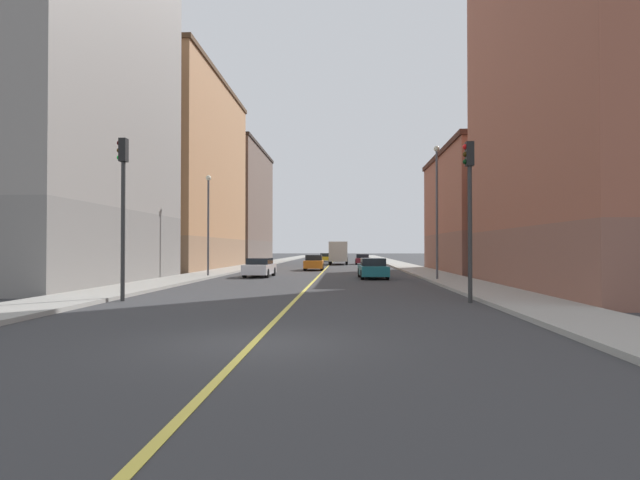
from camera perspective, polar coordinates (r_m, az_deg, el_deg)
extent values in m
plane|color=#37373A|center=(11.28, -7.35, -11.23)|extent=(400.00, 400.00, 0.00)
cube|color=#9E9B93|center=(60.31, 9.03, -2.77)|extent=(3.02, 168.00, 0.15)
cube|color=#9E9B93|center=(60.86, -7.09, -2.76)|extent=(3.02, 168.00, 0.15)
cube|color=#E5D14C|center=(59.99, 0.94, -2.85)|extent=(0.16, 154.00, 0.01)
cube|color=brown|center=(29.06, 31.32, -1.82)|extent=(11.64, 17.66, 3.00)
cube|color=#93513D|center=(30.96, 31.13, 19.41)|extent=(11.64, 17.66, 19.43)
cube|color=brown|center=(46.78, 20.05, -1.35)|extent=(11.64, 17.06, 3.27)
cube|color=#93513D|center=(47.00, 20.02, 4.69)|extent=(11.64, 17.06, 6.61)
cube|color=#42241B|center=(47.47, 19.99, 8.91)|extent=(11.94, 17.36, 0.40)
cube|color=slate|center=(33.65, -29.08, -0.70)|extent=(11.64, 16.85, 4.18)
cube|color=gray|center=(35.53, -28.92, 17.91)|extent=(11.64, 16.85, 18.50)
cube|color=#8F6B4F|center=(53.21, -16.71, -1.44)|extent=(11.64, 22.39, 3.02)
cube|color=#A8754C|center=(53.89, -16.67, 8.27)|extent=(11.64, 22.39, 15.17)
cube|color=#4B3422|center=(55.67, -16.63, 16.20)|extent=(11.94, 22.69, 0.40)
cube|color=brown|center=(75.89, -10.74, -1.27)|extent=(11.64, 21.46, 3.11)
cube|color=brown|center=(76.27, -10.72, 4.76)|extent=(11.64, 21.46, 12.92)
cube|color=#2B221D|center=(77.21, -10.71, 9.69)|extent=(11.94, 21.76, 0.40)
cylinder|color=#2D2D2D|center=(20.02, 16.17, 0.61)|extent=(0.16, 0.16, 5.09)
cube|color=black|center=(20.32, 16.13, 9.08)|extent=(0.28, 0.32, 0.90)
sphere|color=red|center=(20.33, 15.68, 9.85)|extent=(0.20, 0.20, 0.20)
sphere|color=#352204|center=(20.28, 15.68, 9.07)|extent=(0.20, 0.20, 0.20)
sphere|color=black|center=(20.23, 15.69, 8.29)|extent=(0.20, 0.20, 0.20)
cylinder|color=#2D2D2D|center=(21.26, -20.85, 0.91)|extent=(0.16, 0.16, 5.35)
cube|color=black|center=(21.59, -20.80, 9.23)|extent=(0.28, 0.32, 0.90)
sphere|color=#320404|center=(21.70, -21.19, 9.90)|extent=(0.20, 0.20, 0.20)
sphere|color=#352204|center=(21.65, -21.20, 9.18)|extent=(0.20, 0.20, 0.20)
sphere|color=green|center=(21.60, -21.20, 8.45)|extent=(0.20, 0.20, 0.20)
cylinder|color=#4C4C51|center=(32.65, 12.74, 2.72)|extent=(0.14, 0.14, 7.87)
sphere|color=#EAEACC|center=(33.16, 12.71, 9.78)|extent=(0.36, 0.36, 0.36)
cylinder|color=#4C4C51|center=(36.84, -12.20, 1.34)|extent=(0.14, 0.14, 6.64)
sphere|color=#EAEACC|center=(37.14, -12.18, 6.70)|extent=(0.36, 0.36, 0.36)
cube|color=maroon|center=(65.77, 4.69, -2.25)|extent=(1.77, 4.05, 0.58)
cube|color=black|center=(65.80, 4.69, -1.77)|extent=(1.55, 2.03, 0.50)
cylinder|color=black|center=(67.01, 3.99, -2.38)|extent=(0.22, 0.64, 0.64)
cylinder|color=black|center=(67.05, 5.34, -2.38)|extent=(0.22, 0.64, 0.64)
cylinder|color=black|center=(64.51, 4.02, -2.44)|extent=(0.22, 0.64, 0.64)
cylinder|color=black|center=(64.55, 5.42, -2.44)|extent=(0.22, 0.64, 0.64)
cube|color=#196670|center=(35.07, 5.83, -3.35)|extent=(1.93, 4.64, 0.63)
cube|color=black|center=(34.96, 5.84, -2.42)|extent=(1.62, 2.07, 0.51)
cylinder|color=black|center=(36.43, 4.38, -3.60)|extent=(0.24, 0.65, 0.64)
cylinder|color=black|center=(36.57, 6.89, -3.59)|extent=(0.24, 0.65, 0.64)
cylinder|color=black|center=(33.60, 4.68, -3.83)|extent=(0.24, 0.65, 0.64)
cylinder|color=black|center=(33.75, 7.40, -3.81)|extent=(0.24, 0.65, 0.64)
cube|color=orange|center=(48.13, -0.68, -2.66)|extent=(1.79, 4.43, 0.69)
cube|color=black|center=(48.29, -0.68, -1.95)|extent=(1.54, 1.89, 0.51)
cylinder|color=black|center=(49.53, -1.51, -2.90)|extent=(0.23, 0.64, 0.64)
cylinder|color=black|center=(49.47, 0.28, -2.90)|extent=(0.23, 0.64, 0.64)
cylinder|color=black|center=(46.81, -1.70, -3.01)|extent=(0.23, 0.64, 0.64)
cylinder|color=black|center=(46.75, 0.19, -3.02)|extent=(0.23, 0.64, 0.64)
cube|color=gold|center=(78.49, 0.62, -2.04)|extent=(1.81, 4.16, 0.57)
cube|color=black|center=(78.56, 0.63, -1.64)|extent=(1.55, 1.80, 0.51)
cylinder|color=black|center=(79.82, 0.12, -2.15)|extent=(0.24, 0.65, 0.64)
cylinder|color=black|center=(79.72, 1.24, -2.16)|extent=(0.24, 0.65, 0.64)
cylinder|color=black|center=(77.27, -0.01, -2.19)|extent=(0.24, 0.65, 0.64)
cylinder|color=black|center=(77.18, 1.14, -2.20)|extent=(0.24, 0.65, 0.64)
cube|color=white|center=(37.13, -6.65, -3.18)|extent=(1.82, 4.52, 0.68)
cube|color=black|center=(37.22, -6.62, -2.32)|extent=(1.56, 2.35, 0.43)
cylinder|color=black|center=(38.65, -7.40, -3.44)|extent=(0.23, 0.64, 0.64)
cylinder|color=black|center=(38.37, -5.13, -3.47)|extent=(0.23, 0.64, 0.64)
cylinder|color=black|center=(35.94, -8.29, -3.63)|extent=(0.23, 0.64, 0.64)
cylinder|color=black|center=(35.64, -5.84, -3.66)|extent=(0.23, 0.64, 0.64)
cube|color=maroon|center=(68.56, 2.08, -1.50)|extent=(2.24, 2.24, 1.99)
cube|color=#B2B2A8|center=(64.32, 2.03, -1.27)|extent=(2.24, 5.28, 2.39)
cylinder|color=black|center=(68.19, 1.22, -2.25)|extent=(0.30, 0.90, 0.90)
cylinder|color=black|center=(68.17, 2.93, -2.25)|extent=(0.30, 0.90, 0.90)
cylinder|color=black|center=(63.24, 1.09, -2.36)|extent=(0.30, 0.90, 0.90)
cylinder|color=black|center=(63.21, 2.94, -2.36)|extent=(0.30, 0.90, 0.90)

